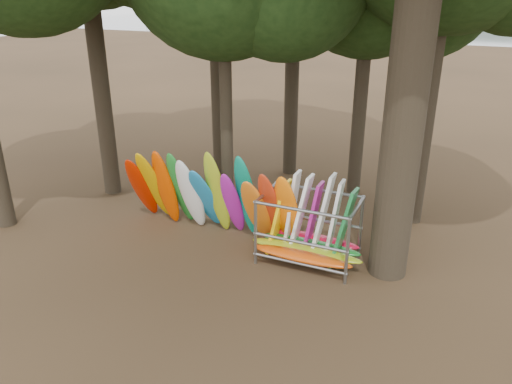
% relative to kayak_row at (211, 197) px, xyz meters
% --- Properties ---
extents(ground, '(120.00, 120.00, 0.00)m').
position_rel_kayak_row_xyz_m(ground, '(0.63, -0.81, -1.29)').
color(ground, '#47331E').
rests_on(ground, ground).
extents(lake, '(160.00, 160.00, 0.00)m').
position_rel_kayak_row_xyz_m(lake, '(0.63, 59.19, -1.29)').
color(lake, gray).
rests_on(lake, ground).
extents(far_shore, '(160.00, 4.00, 4.00)m').
position_rel_kayak_row_xyz_m(far_shore, '(0.63, 109.19, 0.71)').
color(far_shore, black).
rests_on(far_shore, ground).
extents(kayak_row, '(5.81, 1.86, 3.03)m').
position_rel_kayak_row_xyz_m(kayak_row, '(0.00, 0.00, 0.00)').
color(kayak_row, '#BE1A00').
rests_on(kayak_row, ground).
extents(storage_rack, '(3.25, 1.64, 2.64)m').
position_rel_kayak_row_xyz_m(storage_rack, '(3.25, -0.26, -0.38)').
color(storage_rack, gray).
rests_on(storage_rack, ground).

